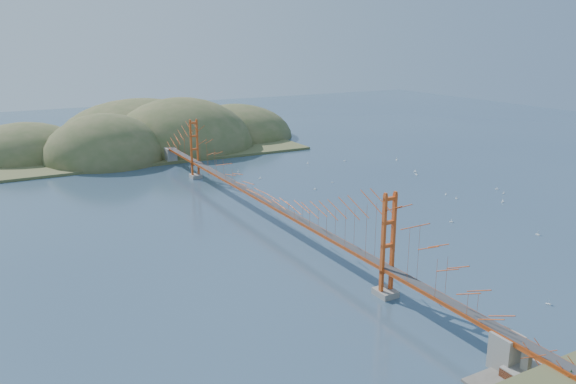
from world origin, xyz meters
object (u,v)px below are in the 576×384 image
bridge (262,175)px  fort (526,372)px  sailboat_2 (503,202)px  sailboat_1 (332,182)px

bridge → fort: bridge is taller
fort → bridge: bearing=90.5°
bridge → sailboat_2: bridge is taller
bridge → sailboat_2: (39.77, -11.65, -6.87)m
sailboat_2 → sailboat_1: (-18.05, 25.13, 0.00)m
sailboat_2 → sailboat_1: bearing=125.7°
bridge → sailboat_2: 42.01m
fort → sailboat_1: (21.32, 61.47, -0.52)m
fort → sailboat_2: size_ratio=6.09×
fort → sailboat_2: (39.37, 36.34, -0.52)m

